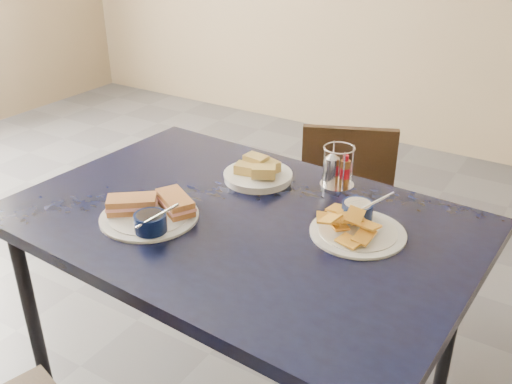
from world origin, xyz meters
The scene contains 7 objects.
ground centered at (0.00, 0.00, 0.00)m, with size 6.00×6.00×0.00m, color #505055.
dining_table centered at (0.24, -0.13, 0.69)m, with size 1.38×0.96×0.75m.
chair_far centered at (0.32, 0.55, 0.45)m, with size 0.48×0.49×0.79m.
sandwich_plate centered at (0.03, -0.28, 0.77)m, with size 0.31×0.29×0.12m.
plantain_plate centered at (0.56, -0.02, 0.77)m, with size 0.27×0.27×0.12m.
bread_basket centered at (0.16, 0.11, 0.77)m, with size 0.22×0.22×0.07m.
condiment_caddy centered at (0.39, 0.21, 0.81)m, with size 0.11×0.11×0.14m.
Camera 1 is at (1.05, -1.33, 1.57)m, focal length 40.00 mm.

